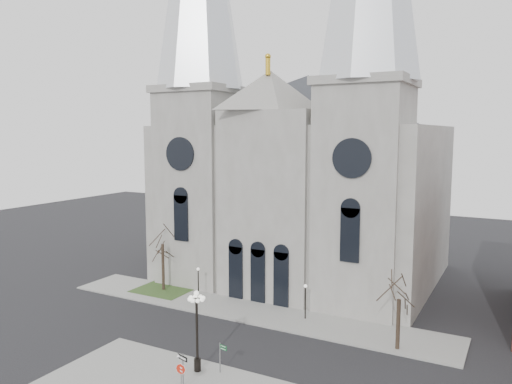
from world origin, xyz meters
The scene contains 12 objects.
ground centered at (0.00, 0.00, 0.00)m, with size 160.00×160.00×0.00m, color black.
sidewalk_far centered at (0.00, 11.00, 0.07)m, with size 40.00×6.00×0.14m, color gray.
grass_patch centered at (-11.00, 12.00, 0.09)m, with size 6.00×5.00×0.18m, color #324D21.
cathedral centered at (0.00, 22.86, 18.48)m, with size 33.00×26.66×54.00m.
tree_left centered at (-11.00, 12.00, 5.58)m, with size 3.20×3.20×7.50m.
tree_right centered at (15.00, 9.00, 4.47)m, with size 3.20×3.20×6.00m.
ped_lamp_left centered at (-6.00, 11.50, 2.33)m, with size 0.32×0.32×3.26m.
ped_lamp_right centered at (6.00, 11.50, 2.33)m, with size 0.32×0.32×3.26m.
stop_sign centered at (4.04, -4.78, 1.66)m, with size 0.72×0.26×2.09m.
globe_lamp centered at (3.13, -1.67, 3.90)m, with size 1.29×1.29×5.99m.
one_way_sign centered at (3.56, -3.96, 1.69)m, with size 0.98×0.31×2.31m.
street_name_sign centered at (4.77, -1.10, 1.45)m, with size 0.70×0.18×2.22m.
Camera 1 is at (23.17, -29.79, 17.29)m, focal length 35.00 mm.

